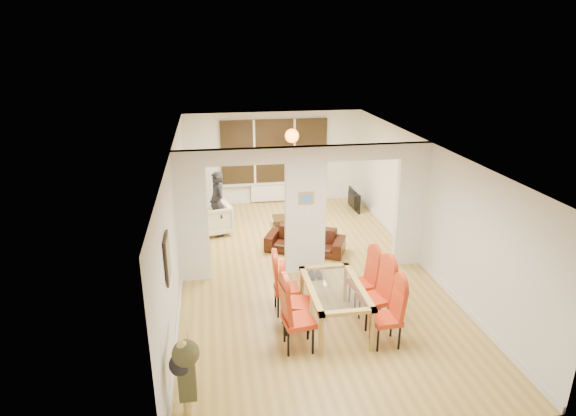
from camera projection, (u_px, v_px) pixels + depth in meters
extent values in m
cube|color=tan|center=(304.00, 270.00, 9.94)|extent=(5.00, 9.00, 0.01)
cube|color=white|center=(305.00, 211.00, 9.50)|extent=(5.00, 0.18, 2.60)
cube|color=black|center=(275.00, 151.00, 13.56)|extent=(3.00, 0.08, 1.80)
cube|color=white|center=(275.00, 192.00, 13.92)|extent=(1.40, 0.08, 0.50)
sphere|color=orange|center=(292.00, 136.00, 12.33)|extent=(0.36, 0.36, 0.36)
cube|color=gray|center=(167.00, 258.00, 6.79)|extent=(0.04, 0.52, 0.67)
cube|color=#4C8CD8|center=(306.00, 198.00, 9.31)|extent=(0.30, 0.03, 0.25)
imported|color=black|center=(305.00, 240.00, 10.74)|extent=(1.87, 1.34, 0.51)
imported|color=silver|center=(213.00, 219.00, 11.69)|extent=(0.97, 0.98, 0.75)
imported|color=black|center=(217.00, 204.00, 11.46)|extent=(0.67, 0.55, 1.58)
imported|color=black|center=(351.00, 200.00, 13.37)|extent=(0.93, 0.15, 0.53)
cylinder|color=#143F19|center=(302.00, 212.00, 12.04)|extent=(0.07, 0.07, 0.30)
imported|color=#342411|center=(303.00, 215.00, 12.18)|extent=(0.21, 0.21, 0.05)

